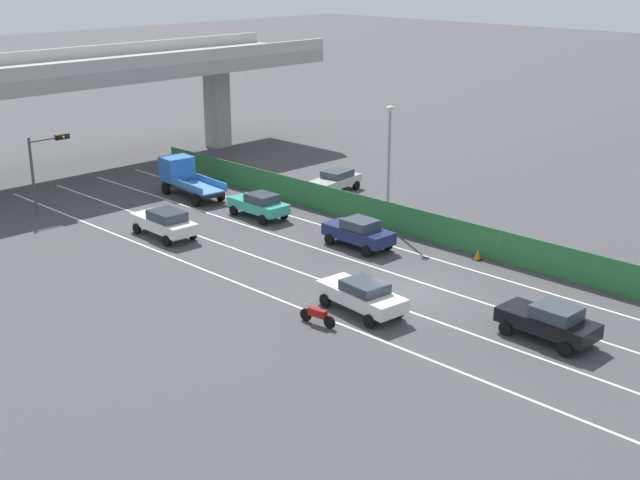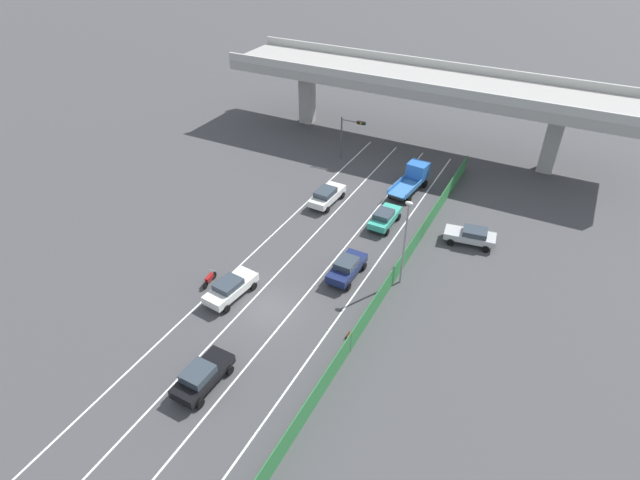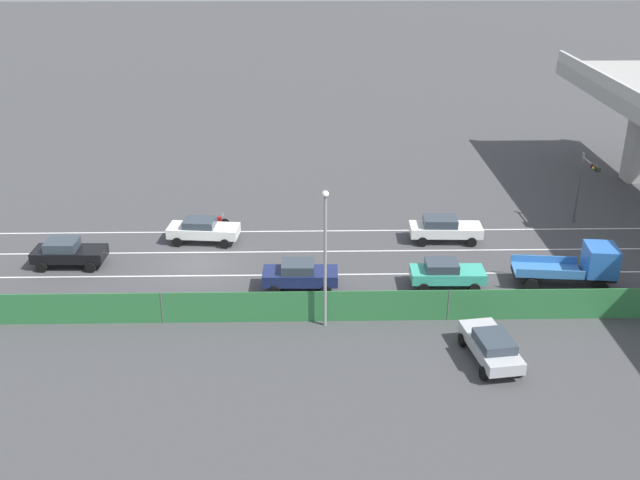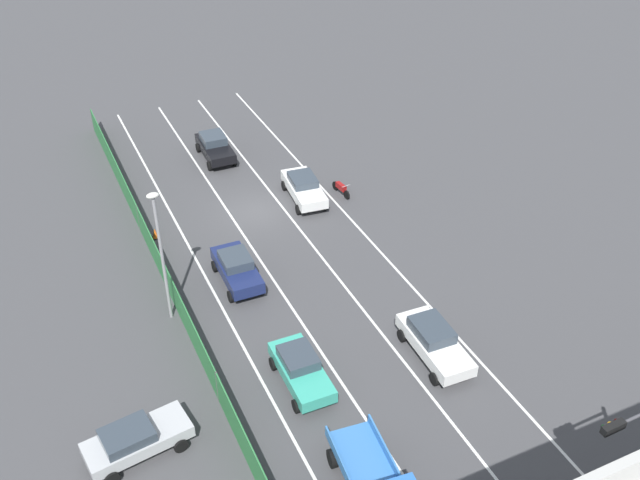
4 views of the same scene
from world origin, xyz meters
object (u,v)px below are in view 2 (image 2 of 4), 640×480
Objects in this scene: car_sedan_navy at (347,267)px; flatbed_truck_blue at (413,177)px; parked_wagon_silver at (471,235)px; car_hatchback_white at (230,288)px; traffic_light at (350,131)px; car_sedan_white at (327,195)px; traffic_cone at (349,334)px; motorcycle at (210,279)px; car_sedan_black at (202,376)px; street_lamp at (405,236)px; car_taxi_teal at (385,217)px.

flatbed_truck_blue is (-0.11, 16.27, 0.37)m from car_sedan_navy.
car_hatchback_white is at bearing -132.91° from parked_wagon_silver.
flatbed_truck_blue is 1.16× the size of traffic_light.
car_hatchback_white is 1.00× the size of car_sedan_white.
parked_wagon_silver reaches higher than traffic_cone.
car_sedan_navy is 16.27m from flatbed_truck_blue.
motorcycle is at bearing -138.29° from parked_wagon_silver.
car_sedan_black is 17.56m from street_lamp.
car_sedan_white is (-6.52, 1.03, 0.03)m from car_taxi_teal.
car_sedan_navy reaches higher than traffic_cone.
car_taxi_teal is at bearing 102.39° from traffic_cone.
car_sedan_navy is 2.21× the size of motorcycle.
car_sedan_black is 14.54m from car_sedan_navy.
flatbed_truck_blue is 22.56m from traffic_cone.
motorcycle is 0.26× the size of street_lamp.
parked_wagon_silver reaches higher than motorcycle.
car_taxi_teal is at bearing -174.15° from parked_wagon_silver.
car_taxi_teal is 8.41m from car_sedan_navy.
car_sedan_white reaches higher than car_taxi_teal.
car_hatchback_white is 0.81× the size of flatbed_truck_blue.
car_sedan_white is 9.45m from flatbed_truck_blue.
car_sedan_navy is 21.22m from traffic_light.
flatbed_truck_blue is (3.25, 30.41, 0.38)m from car_sedan_black.
car_sedan_black is 1.02× the size of car_sedan_navy.
car_taxi_teal is at bearing 90.83° from car_sedan_navy.
car_taxi_teal is 0.84× the size of traffic_light.
flatbed_truck_blue reaches higher than car_sedan_white.
car_sedan_black reaches higher than motorcycle.
car_sedan_white is at bearing 80.33° from motorcycle.
car_sedan_black reaches higher than car_sedan_white.
car_sedan_white is 2.43× the size of motorcycle.
car_sedan_navy is 0.91× the size of car_sedan_white.
motorcycle reaches higher than traffic_cone.
parked_wagon_silver is (7.79, -7.06, -0.43)m from flatbed_truck_blue.
motorcycle is (-9.13, -14.29, -0.43)m from car_taxi_teal.
car_sedan_navy is at bearing -65.33° from traffic_light.
car_sedan_navy is at bearing -54.90° from car_sedan_white.
traffic_light reaches higher than car_hatchback_white.
car_taxi_teal is 22.79m from car_sedan_black.
car_hatchback_white is 9.88m from traffic_cone.
parked_wagon_silver is at bearing 50.19° from car_sedan_navy.
car_sedan_navy reaches higher than parked_wagon_silver.
car_sedan_black reaches higher than traffic_cone.
car_taxi_teal is 0.99× the size of car_sedan_navy.
traffic_cone is (9.69, -15.49, -0.61)m from car_sedan_white.
traffic_cone is (-4.62, -15.26, -0.56)m from parked_wagon_silver.
street_lamp is at bearing 35.23° from car_hatchback_white.
traffic_light is at bearing 148.92° from parked_wagon_silver.
car_sedan_navy is at bearing -161.97° from street_lamp.
car_sedan_navy reaches higher than motorcycle.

